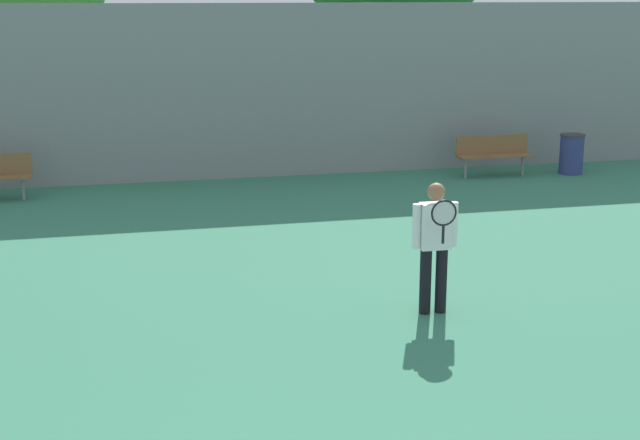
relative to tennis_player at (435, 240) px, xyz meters
name	(u,v)px	position (x,y,z in m)	size (l,w,h in m)	color
tennis_player	(435,240)	(0.00, 0.00, 0.00)	(0.56, 0.40, 1.61)	black
bench_courtside_near	(493,151)	(4.16, 7.63, -0.38)	(1.62, 0.40, 0.86)	brown
trash_bin	(571,154)	(5.88, 7.45, -0.48)	(0.53, 0.53, 0.85)	navy
back_fence	(182,94)	(-2.24, 8.64, 0.88)	(34.52, 0.06, 3.58)	gray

